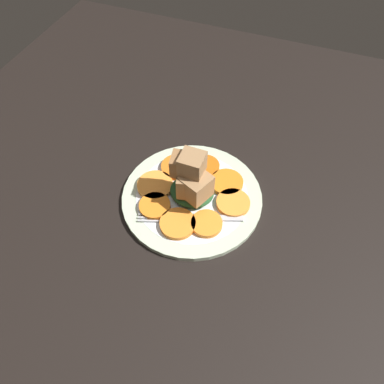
{
  "coord_description": "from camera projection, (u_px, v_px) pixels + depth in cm",
  "views": [
    {
      "loc": [
        14.83,
        -38.75,
        58.45
      ],
      "look_at": [
        0.0,
        0.0,
        4.1
      ],
      "focal_mm": 35.0,
      "sensor_mm": 36.0,
      "label": 1
    }
  ],
  "objects": [
    {
      "name": "table_slab",
      "position": [
        192.0,
        202.0,
        0.71
      ],
      "size": [
        120.0,
        120.0,
        2.0
      ],
      "primitive_type": "cube",
      "color": "black",
      "rests_on": "ground"
    },
    {
      "name": "plate",
      "position": [
        192.0,
        197.0,
        0.7
      ],
      "size": [
        25.98,
        25.98,
        1.05
      ],
      "color": "beige",
      "rests_on": "table_slab"
    },
    {
      "name": "carrot_slice_0",
      "position": [
        155.0,
        206.0,
        0.67
      ],
      "size": [
        5.67,
        5.67,
        0.86
      ],
      "primitive_type": "cylinder",
      "color": "orange",
      "rests_on": "plate"
    },
    {
      "name": "carrot_slice_1",
      "position": [
        179.0,
        224.0,
        0.65
      ],
      "size": [
        6.32,
        6.32,
        0.86
      ],
      "primitive_type": "cylinder",
      "color": "orange",
      "rests_on": "plate"
    },
    {
      "name": "carrot_slice_2",
      "position": [
        207.0,
        224.0,
        0.65
      ],
      "size": [
        5.52,
        5.52,
        0.86
      ],
      "primitive_type": "cylinder",
      "color": "orange",
      "rests_on": "plate"
    },
    {
      "name": "carrot_slice_3",
      "position": [
        233.0,
        203.0,
        0.68
      ],
      "size": [
        6.13,
        6.13,
        0.86
      ],
      "primitive_type": "cylinder",
      "color": "orange",
      "rests_on": "plate"
    },
    {
      "name": "carrot_slice_4",
      "position": [
        227.0,
        182.0,
        0.7
      ],
      "size": [
        6.24,
        6.24,
        0.86
      ],
      "primitive_type": "cylinder",
      "color": "orange",
      "rests_on": "plate"
    },
    {
      "name": "carrot_slice_5",
      "position": [
        204.0,
        166.0,
        0.73
      ],
      "size": [
        5.6,
        5.6,
        0.86
      ],
      "primitive_type": "cylinder",
      "color": "#D45F12",
      "rests_on": "plate"
    },
    {
      "name": "carrot_slice_6",
      "position": [
        177.0,
        167.0,
        0.73
      ],
      "size": [
        6.16,
        6.16,
        0.86
      ],
      "primitive_type": "cylinder",
      "color": "orange",
      "rests_on": "plate"
    },
    {
      "name": "carrot_slice_7",
      "position": [
        155.0,
        185.0,
        0.7
      ],
      "size": [
        6.74,
        6.74,
        0.86
      ],
      "primitive_type": "cylinder",
      "color": "orange",
      "rests_on": "plate"
    },
    {
      "name": "center_pile",
      "position": [
        192.0,
        182.0,
        0.65
      ],
      "size": [
        8.28,
        7.92,
        10.57
      ],
      "color": "#235128",
      "rests_on": "plate"
    },
    {
      "name": "fork",
      "position": [
        188.0,
        217.0,
        0.66
      ],
      "size": [
        18.07,
        7.71,
        0.4
      ],
      "rotation": [
        0.0,
        0.0,
        0.34
      ],
      "color": "#B2B2B7",
      "rests_on": "plate"
    }
  ]
}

